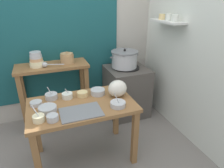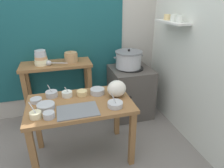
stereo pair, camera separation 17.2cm
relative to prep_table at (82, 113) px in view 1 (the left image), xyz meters
name	(u,v)px [view 1 (the left image)]	position (x,y,z in m)	size (l,w,h in m)	color
ground_plane	(86,153)	(0.01, 0.04, -0.61)	(9.00, 9.00, 0.00)	gray
wall_back	(69,30)	(0.10, 1.13, 0.69)	(4.40, 0.12, 2.60)	#B2ADA3
wall_right	(185,35)	(1.41, 0.24, 0.69)	(0.30, 3.20, 2.60)	silver
prep_table	(82,113)	(0.00, 0.00, 0.00)	(1.10, 0.66, 0.72)	olive
back_shelf_table	(54,80)	(-0.21, 0.87, 0.07)	(0.96, 0.40, 0.90)	olive
stove_block	(126,91)	(0.86, 0.74, -0.23)	(0.60, 0.61, 0.78)	#4C4742
steamer_pot	(124,59)	(0.82, 0.76, 0.29)	(0.44, 0.39, 0.28)	#B7BABF
clay_pot	(67,58)	(0.00, 0.87, 0.36)	(0.18, 0.18, 0.16)	tan
bowl_stack_enamel	(36,60)	(-0.39, 0.86, 0.38)	(0.18, 0.18, 0.20)	beige
ladle	(46,65)	(-0.29, 0.79, 0.33)	(0.28, 0.11, 0.07)	#B7BABF
serving_tray	(81,112)	(-0.04, -0.17, 0.12)	(0.40, 0.28, 0.01)	slate
plastic_bag	(117,88)	(0.41, 0.03, 0.21)	(0.21, 0.18, 0.19)	silver
prep_bowl_0	(67,95)	(-0.12, 0.18, 0.14)	(0.12, 0.12, 0.13)	silver
prep_bowl_1	(51,96)	(-0.29, 0.22, 0.15)	(0.13, 0.13, 0.15)	#B7BABF
prep_bowl_2	(48,109)	(-0.34, -0.04, 0.14)	(0.18, 0.18, 0.05)	#B7BABF
prep_bowl_3	(98,92)	(0.22, 0.15, 0.14)	(0.16, 0.16, 0.06)	#B7BABF
prep_bowl_4	(118,104)	(0.34, -0.19, 0.14)	(0.16, 0.16, 0.16)	#B7BABF
prep_bowl_5	(53,118)	(-0.31, -0.21, 0.14)	(0.11, 0.11, 0.06)	#B7BABF
prep_bowl_6	(39,118)	(-0.43, -0.18, 0.14)	(0.11, 0.11, 0.17)	beige
prep_bowl_7	(82,94)	(0.04, 0.16, 0.14)	(0.12, 0.12, 0.06)	#E5C684
prep_bowl_8	(36,103)	(-0.45, 0.13, 0.13)	(0.12, 0.12, 0.04)	#B7BABF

